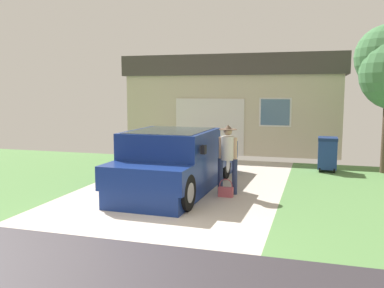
% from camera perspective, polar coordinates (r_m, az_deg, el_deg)
% --- Properties ---
extents(ground, '(29.20, 18.60, 0.18)m').
position_cam_1_polar(ground, '(6.25, -18.95, -17.82)').
color(ground, '#BDB2A5').
extents(pickup_truck, '(2.17, 5.55, 1.60)m').
position_cam_1_polar(pickup_truck, '(10.95, -2.42, -2.55)').
color(pickup_truck, navy).
rests_on(pickup_truck, ground).
extents(person_with_hat, '(0.50, 0.46, 1.75)m').
position_cam_1_polar(person_with_hat, '(10.57, 4.86, -1.17)').
color(person_with_hat, navy).
rests_on(person_with_hat, ground).
extents(handbag, '(0.36, 0.14, 0.45)m').
position_cam_1_polar(handbag, '(10.42, 4.59, -6.36)').
color(handbag, '#B24C56').
rests_on(handbag, ground).
extents(house_with_garage, '(9.10, 5.44, 4.03)m').
position_cam_1_polar(house_with_garage, '(19.45, 6.40, 5.58)').
color(house_with_garage, '#BFB396').
rests_on(house_with_garage, ground).
extents(wheeled_trash_bin, '(0.60, 0.72, 1.10)m').
position_cam_1_polar(wheeled_trash_bin, '(14.25, 17.85, -1.16)').
color(wheeled_trash_bin, navy).
rests_on(wheeled_trash_bin, ground).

